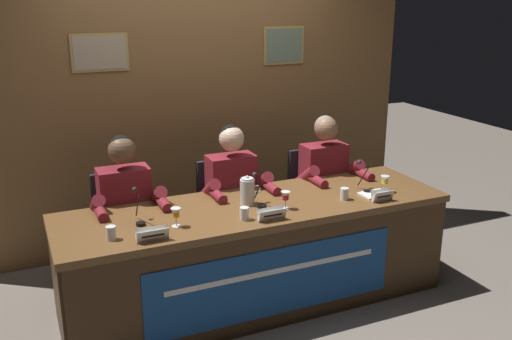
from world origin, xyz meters
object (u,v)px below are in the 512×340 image
(microphone_right, at_px, (365,182))
(water_pitcher_central, at_px, (247,191))
(juice_glass_left, at_px, (176,214))
(water_cup_left, at_px, (111,234))
(panelist_right, at_px, (328,179))
(juice_glass_right, at_px, (385,181))
(nameplate_center, at_px, (272,214))
(water_cup_right, at_px, (344,194))
(microphone_center, at_px, (259,195))
(water_cup_center, at_px, (244,214))
(microphone_left, at_px, (139,212))
(chair_right, at_px, (315,203))
(juice_glass_center, at_px, (285,197))
(document_stack_right, at_px, (375,194))
(chair_left, at_px, (125,234))
(nameplate_right, at_px, (382,196))
(conference_table, at_px, (262,242))
(panelist_left, at_px, (128,209))
(panelist_center, at_px, (235,193))
(nameplate_left, at_px, (152,235))
(chair_center, at_px, (226,218))

(microphone_right, xyz_separation_m, water_pitcher_central, (-0.90, 0.10, 0.02))
(juice_glass_left, height_order, water_cup_left, juice_glass_left)
(panelist_right, bearing_deg, juice_glass_right, -73.82)
(nameplate_center, height_order, water_cup_right, water_cup_right)
(microphone_center, bearing_deg, water_cup_center, -134.76)
(microphone_left, bearing_deg, water_cup_left, -138.11)
(chair_right, distance_m, water_cup_right, 0.86)
(juice_glass_center, relative_size, document_stack_right, 0.58)
(nameplate_center, bearing_deg, chair_left, 131.61)
(chair_left, bearing_deg, nameplate_right, -28.15)
(chair_right, bearing_deg, microphone_right, -87.23)
(conference_table, relative_size, chair_left, 3.09)
(panelist_left, xyz_separation_m, water_cup_right, (1.43, -0.55, 0.08))
(microphone_left, bearing_deg, water_cup_right, -6.38)
(panelist_center, bearing_deg, juice_glass_right, -28.90)
(nameplate_left, relative_size, microphone_center, 0.89)
(conference_table, bearing_deg, water_cup_center, -146.87)
(conference_table, relative_size, microphone_left, 12.68)
(microphone_center, bearing_deg, nameplate_right, -18.07)
(water_cup_center, xyz_separation_m, chair_right, (1.00, 0.81, -0.36))
(water_pitcher_central, bearing_deg, panelist_center, 81.64)
(chair_left, xyz_separation_m, microphone_center, (0.83, -0.62, 0.39))
(water_cup_center, bearing_deg, chair_center, 77.35)
(panelist_center, height_order, juice_glass_center, panelist_center)
(water_cup_left, bearing_deg, conference_table, 4.73)
(panelist_center, relative_size, microphone_right, 5.62)
(microphone_center, xyz_separation_m, water_pitcher_central, (-0.07, 0.05, 0.02))
(nameplate_left, bearing_deg, chair_left, 90.46)
(water_cup_center, xyz_separation_m, microphone_right, (1.03, 0.15, 0.04))
(chair_center, relative_size, water_pitcher_central, 4.23)
(chair_left, bearing_deg, water_cup_right, -27.75)
(juice_glass_right, bearing_deg, microphone_left, 175.44)
(chair_center, bearing_deg, water_cup_left, -142.83)
(microphone_center, height_order, water_cup_right, microphone_center)
(chair_right, bearing_deg, chair_center, 180.00)
(juice_glass_right, bearing_deg, panelist_center, 151.10)
(conference_table, distance_m, panelist_right, 0.97)
(water_cup_left, bearing_deg, chair_center, 37.17)
(chair_left, relative_size, panelist_center, 0.73)
(panelist_center, xyz_separation_m, microphone_center, (0.01, -0.42, 0.12))
(microphone_left, relative_size, chair_right, 0.24)
(juice_glass_center, relative_size, water_cup_center, 1.46)
(chair_center, xyz_separation_m, water_pitcher_central, (-0.05, -0.56, 0.41))
(panelist_left, distance_m, water_cup_left, 0.62)
(chair_center, xyz_separation_m, juice_glass_right, (0.97, -0.73, 0.40))
(nameplate_left, xyz_separation_m, juice_glass_right, (1.78, 0.16, 0.05))
(chair_left, bearing_deg, conference_table, -40.48)
(panelist_left, height_order, water_cup_right, panelist_left)
(chair_right, height_order, microphone_right, microphone_right)
(juice_glass_center, height_order, document_stack_right, juice_glass_center)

